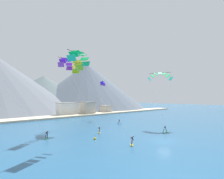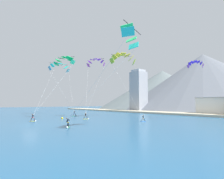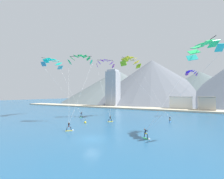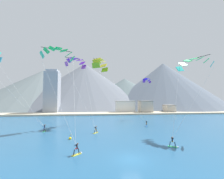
# 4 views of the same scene
# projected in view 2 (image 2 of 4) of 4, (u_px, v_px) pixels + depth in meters

# --- Properties ---
(ground_plane) EXTENTS (400.00, 400.00, 0.00)m
(ground_plane) POSITION_uv_depth(u_px,v_px,m) (30.00, 125.00, 34.00)
(ground_plane) COLOR #23567F
(kitesurfer_near_lead) EXTENTS (1.32, 1.66, 1.71)m
(kitesurfer_near_lead) POSITION_uv_depth(u_px,v_px,m) (86.00, 117.00, 47.10)
(kitesurfer_near_lead) COLOR yellow
(kitesurfer_near_lead) RESTS_ON ground
(kitesurfer_near_trail) EXTENTS (0.58, 1.77, 1.64)m
(kitesurfer_near_trail) POSITION_uv_depth(u_px,v_px,m) (144.00, 120.00, 40.54)
(kitesurfer_near_trail) COLOR #337FDB
(kitesurfer_near_trail) RESTS_ON ground
(kitesurfer_mid_center) EXTENTS (1.64, 1.35, 1.76)m
(kitesurfer_mid_center) POSITION_uv_depth(u_px,v_px,m) (68.00, 124.00, 30.41)
(kitesurfer_mid_center) COLOR #33B266
(kitesurfer_mid_center) RESTS_ON ground
(kitesurfer_far_left) EXTENTS (0.60, 1.74, 1.82)m
(kitesurfer_far_left) POSITION_uv_depth(u_px,v_px,m) (75.00, 114.00, 58.32)
(kitesurfer_far_left) COLOR #33B266
(kitesurfer_far_left) RESTS_ON ground
(kitesurfer_far_right) EXTENTS (1.54, 1.48, 1.80)m
(kitesurfer_far_right) POSITION_uv_depth(u_px,v_px,m) (33.00, 119.00, 41.08)
(kitesurfer_far_right) COLOR yellow
(kitesurfer_far_right) RESTS_ON ground
(parafoil_kite_near_lead) EXTENTS (8.24, 9.39, 17.63)m
(parafoil_kite_near_lead) POSITION_uv_depth(u_px,v_px,m) (96.00, 62.00, 57.14)
(parafoil_kite_near_lead) COLOR purple
(parafoil_kite_near_trail) EXTENTS (15.34, 9.91, 18.94)m
(parafoil_kite_near_trail) POSITION_uv_depth(u_px,v_px,m) (123.00, 58.00, 55.51)
(parafoil_kite_near_trail) COLOR #93C71E
(parafoil_kite_mid_center) EXTENTS (11.75, 9.98, 15.49)m
(parafoil_kite_mid_center) POSITION_uv_depth(u_px,v_px,m) (129.00, 35.00, 29.11)
(parafoil_kite_mid_center) COLOR #26C9C0
(parafoil_kite_far_left) EXTENTS (14.23, 8.48, 18.91)m
(parafoil_kite_far_left) POSITION_uv_depth(u_px,v_px,m) (59.00, 66.00, 69.71)
(parafoil_kite_far_left) COLOR teal
(parafoil_kite_far_right) EXTENTS (8.57, 12.10, 16.90)m
(parafoil_kite_far_right) POSITION_uv_depth(u_px,v_px,m) (64.00, 60.00, 52.68)
(parafoil_kite_far_right) COLOR #1ECB8D
(parafoil_kite_distant_high_outer) EXTENTS (3.92, 3.49, 1.87)m
(parafoil_kite_distant_high_outer) POSITION_uv_depth(u_px,v_px,m) (195.00, 64.00, 46.86)
(parafoil_kite_distant_high_outer) COLOR purple
(race_marker_buoy) EXTENTS (0.56, 0.56, 1.02)m
(race_marker_buoy) POSITION_uv_depth(u_px,v_px,m) (62.00, 118.00, 48.02)
(race_marker_buoy) COLOR yellow
(race_marker_buoy) RESTS_ON ground
(shoreline_strip) EXTENTS (180.00, 10.00, 0.70)m
(shoreline_strip) POSITION_uv_depth(u_px,v_px,m) (179.00, 113.00, 67.84)
(shoreline_strip) COLOR beige
(shoreline_strip) RESTS_ON ground
(shore_building_harbour_front) EXTENTS (10.22, 4.98, 6.42)m
(shore_building_harbour_front) POSITION_uv_depth(u_px,v_px,m) (212.00, 106.00, 62.64)
(shore_building_harbour_front) COLOR silver
(shore_building_harbour_front) RESTS_ON ground
(highrise_tower) EXTENTS (7.00, 7.00, 22.53)m
(highrise_tower) POSITION_uv_depth(u_px,v_px,m) (139.00, 91.00, 94.38)
(highrise_tower) COLOR #999EA8
(highrise_tower) RESTS_ON ground
(mountain_peak_west_ridge) EXTENTS (109.43, 109.43, 37.68)m
(mountain_peak_west_ridge) POSITION_uv_depth(u_px,v_px,m) (204.00, 82.00, 116.81)
(mountain_peak_west_ridge) COLOR slate
(mountain_peak_west_ridge) RESTS_ON ground
(mountain_peak_east_shoulder) EXTENTS (109.22, 109.22, 32.26)m
(mountain_peak_east_shoulder) POSITION_uv_depth(u_px,v_px,m) (163.00, 90.00, 148.49)
(mountain_peak_east_shoulder) COLOR slate
(mountain_peak_east_shoulder) RESTS_ON ground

